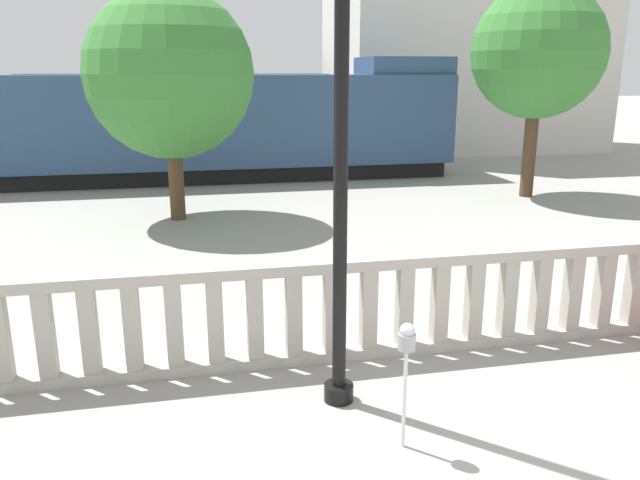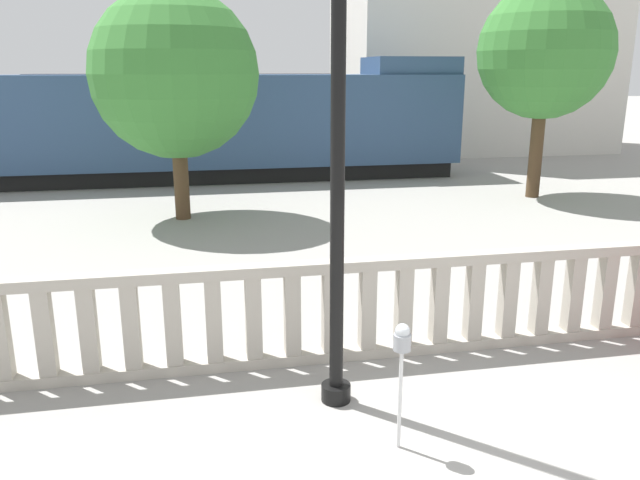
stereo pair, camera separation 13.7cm
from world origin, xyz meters
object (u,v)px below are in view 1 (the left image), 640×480
object	(u,v)px
parking_meter	(407,348)
tree_right	(538,52)
train_far	(225,108)
train_near	(135,127)
tree_left	(170,74)
lamppost	(342,48)

from	to	relation	value
parking_meter	tree_right	distance (m)	14.60
parking_meter	train_far	bearing A→B (deg)	89.99
train_near	train_far	xyz separation A→B (m)	(3.71, 10.41, -0.01)
tree_left	tree_right	size ratio (longest dim) A/B	0.92
tree_left	tree_right	bearing A→B (deg)	4.97
train_far	parking_meter	bearing A→B (deg)	-90.01
train_near	train_far	bearing A→B (deg)	70.40
tree_right	train_near	bearing A→B (deg)	156.81
tree_left	train_near	bearing A→B (deg)	103.06
train_near	tree_left	xyz separation A→B (m)	(1.38, -5.95, 1.75)
train_near	train_far	size ratio (longest dim) A/B	1.19
train_near	tree_right	bearing A→B (deg)	-23.19
train_far	tree_left	bearing A→B (deg)	-98.09
train_near	lamppost	bearing A→B (deg)	-78.25
train_near	tree_right	size ratio (longest dim) A/B	3.61
parking_meter	tree_left	bearing A→B (deg)	102.08
lamppost	train_near	xyz separation A→B (m)	(-3.28, 15.76, -2.06)
lamppost	train_far	distance (m)	26.25
train_far	lamppost	bearing A→B (deg)	-90.94
train_near	train_far	distance (m)	11.05
train_far	train_near	bearing A→B (deg)	-109.60
parking_meter	train_far	xyz separation A→B (m)	(0.00, 27.20, 0.78)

